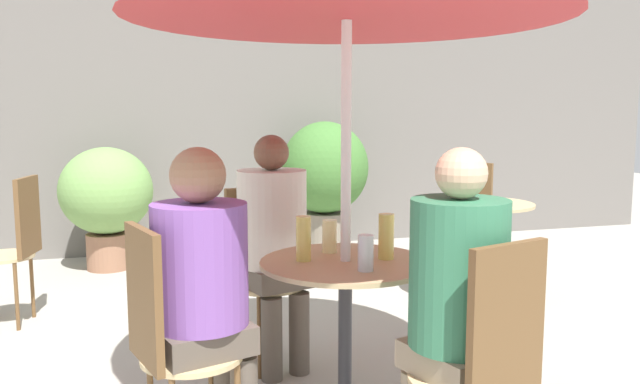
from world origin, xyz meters
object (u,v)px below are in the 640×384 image
Objects in this scene: bistro_chair_4 at (17,238)px; potted_plant_1 at (325,173)px; cafe_table_far at (480,226)px; seated_person_2 at (455,294)px; seated_person_1 at (204,281)px; bistro_chair_1 at (167,331)px; potted_plant_0 at (106,196)px; bistro_chair_3 at (477,208)px; beer_glass_3 at (330,236)px; beer_glass_1 at (366,253)px; seated_person_0 at (273,233)px; beer_glass_2 at (386,236)px; bistro_chair_0 at (260,260)px; bistro_chair_2 at (486,356)px; cafe_table_near at (346,298)px; beer_glass_0 at (304,239)px.

potted_plant_1 is at bearing 132.37° from bistro_chair_4.
seated_person_2 reaches higher than cafe_table_far.
seated_person_1 is 0.92m from seated_person_2.
bistro_chair_1 is 0.90× the size of potted_plant_0.
seated_person_1 reaches higher than bistro_chair_3.
bistro_chair_4 reaches higher than beer_glass_3.
seated_person_2 is at bearing -69.66° from beer_glass_1.
beer_glass_1 is (0.21, -0.80, 0.06)m from seated_person_0.
cafe_table_far is 2.15m from beer_glass_1.
seated_person_1 is 0.83m from beer_glass_2.
bistro_chair_4 is 2.53m from beer_glass_2.
bistro_chair_1 is (-2.24, -1.62, 0.01)m from cafe_table_far.
bistro_chair_0 is 1.00× the size of bistro_chair_2.
cafe_table_far is at bearing 43.39° from cafe_table_near.
cafe_table_far is at bearing 39.08° from beer_glass_0.
bistro_chair_3 is 0.77× the size of seated_person_0.
bistro_chair_3 is at bearing 51.06° from beer_glass_1.
bistro_chair_4 is 2.19m from seated_person_1.
seated_person_0 is (0.04, -0.14, 0.17)m from bistro_chair_0.
beer_glass_1 reaches higher than cafe_table_near.
cafe_table_far is 2.49m from bistro_chair_2.
potted_plant_1 is (1.04, 2.58, 0.04)m from seated_person_0.
potted_plant_1 reaches higher than bistro_chair_3.
bistro_chair_1 reaches higher than beer_glass_0.
bistro_chair_1 is 0.22m from seated_person_1.
beer_glass_1 is at bearing -103.83° from potted_plant_1.
seated_person_0 is (0.58, 0.85, 0.17)m from bistro_chair_1.
bistro_chair_2 is 6.46× the size of beer_glass_1.
cafe_table_far is at bearing 39.10° from beer_glass_3.
potted_plant_1 is at bearing 75.03° from cafe_table_near.
bistro_chair_4 is at bearing 135.11° from beer_glass_3.
potted_plant_1 is (1.98, 0.08, 0.13)m from potted_plant_0.
seated_person_0 reaches higher than beer_glass_1.
bistro_chair_4 is at bearing 124.38° from seated_person_0.
cafe_table_near is 0.80m from bistro_chair_1.
cafe_table_far is at bearing -70.82° from bistro_chair_1.
seated_person_1 is (-0.62, -0.19, 0.17)m from cafe_table_near.
bistro_chair_4 is at bearing -69.84° from seated_person_2.
seated_person_0 reaches higher than seated_person_1.
bistro_chair_2 is at bearing 90.00° from seated_person_2.
cafe_table_far is 1.82m from bistro_chair_0.
bistro_chair_3 is at bearing 44.95° from beer_glass_0.
bistro_chair_4 is at bearing 6.11° from bistro_chair_1.
beer_glass_1 is at bearing -50.21° from beer_glass_0.
seated_person_2 reaches higher than cafe_table_near.
bistro_chair_4 reaches higher than beer_glass_1.
beer_glass_1 is at bearing -132.79° from beer_glass_2.
seated_person_2 is at bearing -75.64° from beer_glass_3.
bistro_chair_0 is at bearing 94.65° from beer_glass_0.
seated_person_0 is at bearing -90.00° from seated_person_2.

